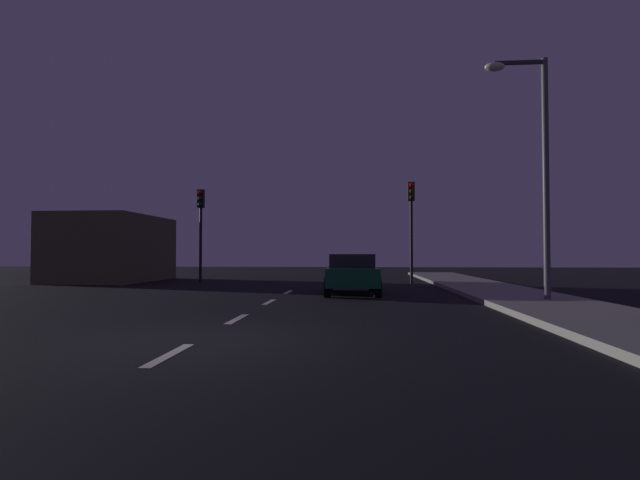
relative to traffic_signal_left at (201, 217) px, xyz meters
The scene contains 11 objects.
ground_plane 10.84m from the traffic_signal_left, 59.95° to the right, with size 80.00×80.00×0.00m, color black.
sidewalk_curb_right 15.85m from the traffic_signal_left, 35.24° to the right, with size 3.00×40.00×0.15m, color gray.
lane_stripe_nearest 18.21m from the traffic_signal_left, 73.19° to the right, with size 0.16×1.60×0.01m, color silver.
lane_stripe_second 14.69m from the traffic_signal_left, 68.80° to the right, with size 0.16×1.60×0.01m, color silver.
lane_stripe_third 11.34m from the traffic_signal_left, 61.53° to the right, with size 0.16×1.60×0.01m, color silver.
lane_stripe_fourth 8.39m from the traffic_signal_left, 48.01° to the right, with size 0.16×1.60×0.01m, color silver.
traffic_signal_left is the anchor object (origin of this frame).
traffic_signal_right 10.28m from the traffic_signal_left, ahead, with size 0.32×0.38×4.84m.
car_stopped_ahead 10.22m from the traffic_signal_left, 40.60° to the right, with size 1.95×4.12×1.40m.
street_lamp_right 15.98m from the traffic_signal_left, 37.15° to the right, with size 1.74×0.36×6.89m.
storefront_left 5.30m from the traffic_signal_left, 169.54° to the left, with size 4.33×6.55×3.38m, color brown.
Camera 1 is at (2.61, -7.86, 1.38)m, focal length 27.83 mm.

